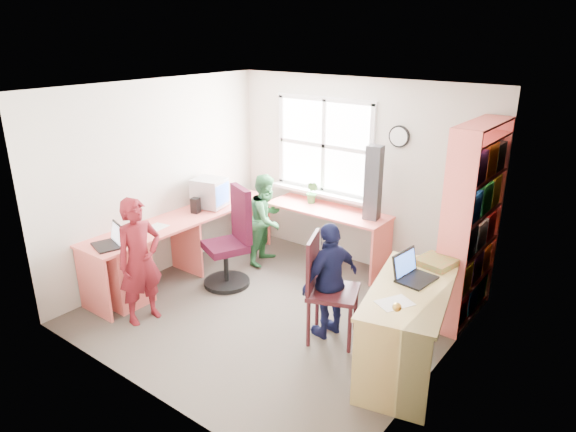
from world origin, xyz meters
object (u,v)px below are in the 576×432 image
at_px(bookshelf, 471,229).
at_px(wooden_chair, 325,285).
at_px(swivel_chair, 232,244).
at_px(crt_monitor, 210,193).
at_px(laptop_right, 412,273).
at_px(potted_plant, 312,192).
at_px(right_desk, 409,310).
at_px(person_red, 140,261).
at_px(person_navy, 330,280).
at_px(person_green, 267,219).
at_px(l_desk, 172,253).
at_px(cd_tower, 373,183).
at_px(laptop_left, 111,241).

xyz_separation_m(bookshelf, wooden_chair, (-0.94, -1.26, -0.41)).
bearing_deg(swivel_chair, crt_monitor, 177.77).
bearing_deg(swivel_chair, laptop_right, 21.42).
bearing_deg(potted_plant, laptop_right, -33.84).
relative_size(right_desk, laptop_right, 3.95).
distance_m(wooden_chair, potted_plant, 2.02).
bearing_deg(laptop_right, potted_plant, 62.99).
relative_size(crt_monitor, person_red, 0.34).
bearing_deg(person_navy, wooden_chair, 9.85).
bearing_deg(person_green, swivel_chair, 175.13).
distance_m(l_desk, right_desk, 2.89).
bearing_deg(swivel_chair, bookshelf, 45.08).
xyz_separation_m(laptop_right, person_red, (-2.51, -1.08, -0.19)).
height_order(swivel_chair, cd_tower, cd_tower).
distance_m(swivel_chair, person_navy, 1.56).
height_order(swivel_chair, wooden_chair, swivel_chair).
distance_m(right_desk, person_red, 2.74).
height_order(wooden_chair, laptop_left, wooden_chair).
bearing_deg(crt_monitor, bookshelf, -2.09).
bearing_deg(bookshelf, swivel_chair, -158.89).
distance_m(crt_monitor, laptop_left, 1.55).
bearing_deg(swivel_chair, laptop_left, -93.16).
distance_m(l_desk, bookshelf, 3.35).
distance_m(swivel_chair, person_green, 0.75).
relative_size(right_desk, crt_monitor, 3.34).
xyz_separation_m(crt_monitor, laptop_left, (0.07, -1.55, -0.14)).
relative_size(swivel_chair, crt_monitor, 2.64).
bearing_deg(wooden_chair, crt_monitor, 141.92).
distance_m(laptop_right, cd_tower, 1.77).
distance_m(cd_tower, potted_plant, 0.96).
xyz_separation_m(right_desk, bookshelf, (0.08, 1.22, 0.41)).
bearing_deg(right_desk, wooden_chair, 169.48).
distance_m(laptop_right, potted_plant, 2.45).
distance_m(laptop_left, person_red, 0.45).
bearing_deg(l_desk, potted_plant, 66.63).
height_order(laptop_right, potted_plant, laptop_right).
relative_size(cd_tower, person_green, 0.75).
relative_size(laptop_left, person_navy, 0.33).
height_order(wooden_chair, person_green, person_green).
distance_m(person_red, person_navy, 1.97).
relative_size(right_desk, person_red, 1.12).
height_order(wooden_chair, laptop_right, wooden_chair).
height_order(crt_monitor, person_red, person_red).
relative_size(person_red, person_green, 1.13).
xyz_separation_m(laptop_left, cd_tower, (1.81, 2.43, 0.40)).
bearing_deg(person_red, right_desk, -62.26).
xyz_separation_m(wooden_chair, laptop_right, (0.79, 0.20, 0.29)).
bearing_deg(l_desk, person_navy, 8.15).
xyz_separation_m(person_red, person_green, (0.11, 1.92, -0.08)).
relative_size(l_desk, person_red, 2.17).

